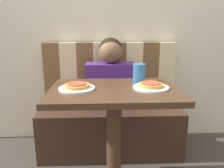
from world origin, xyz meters
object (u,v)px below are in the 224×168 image
Objects in this scene: person at (111,74)px; plate_left at (77,88)px; plate_right at (151,87)px; drinking_cup at (139,73)px; pizza_left at (77,85)px; pizza_right at (151,85)px.

person reaches higher than plate_left.
plate_right is (0.47, 0.00, 0.00)m from plate_left.
plate_left is at bearing -157.32° from drinking_cup.
person is at bearing 113.91° from drinking_cup.
pizza_left is at bearing -157.32° from drinking_cup.
person is 0.64m from plate_left.
drinking_cup is at bearing 22.68° from plate_left.
pizza_right reaches higher than plate_right.
plate_left is at bearing 180.00° from plate_right.
pizza_right is (0.47, 0.00, 0.02)m from plate_left.
drinking_cup is at bearing 105.16° from plate_right.
plate_left is 0.02m from pizza_left.
person is at bearing 68.57° from pizza_left.
pizza_left is at bearing 180.00° from plate_right.
person is 0.47m from drinking_cup.
plate_right is 1.76× the size of drinking_cup.
pizza_left reaches higher than plate_left.
pizza_right is at bearing 0.00° from plate_right.
plate_right is at bearing 0.00° from plate_left.
plate_right is at bearing 0.00° from pizza_right.
plate_right is at bearing -68.57° from person.
person is 4.04× the size of pizza_left.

